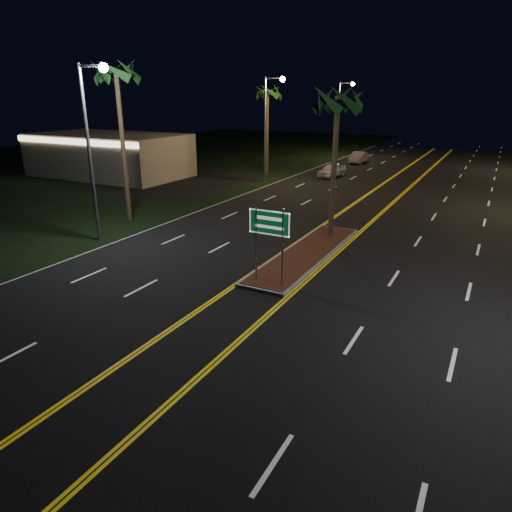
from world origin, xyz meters
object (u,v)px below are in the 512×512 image
Objects in this scene: streetlight_left_far at (341,111)px; palm_median at (338,100)px; car_near at (332,169)px; car_far at (358,157)px; commercial_building at (109,155)px; streetlight_left_near at (93,134)px; streetlight_left_mid at (269,118)px; median_island at (307,254)px; palm_left_far at (268,92)px; palm_left_near at (116,74)px; highway_sign at (269,230)px.

palm_median is (10.61, -33.50, 1.62)m from streetlight_left_far.
palm_median reaches higher than car_near.
palm_median is 1.86× the size of car_far.
streetlight_left_near is (15.39, -15.99, 3.65)m from commercial_building.
car_near is (19.44, 9.65, -1.25)m from commercial_building.
commercial_building is at bearing -132.94° from car_far.
car_far is (3.65, 16.06, -4.91)m from streetlight_left_mid.
median_island is 1.14× the size of streetlight_left_far.
median_island is at bearing -64.69° from car_near.
palm_left_far is 1.98× the size of car_far.
commercial_building reaches higher than car_near.
palm_left_near is at bearing -93.00° from streetlight_left_far.
commercial_building is 1.53× the size of palm_left_near.
highway_sign is (0.00, -4.20, 2.32)m from median_island.
car_near is (4.05, 25.65, -4.91)m from streetlight_left_near.
streetlight_left_mid is at bearing 128.17° from palm_median.
streetlight_left_far reaches higher than car_near.
highway_sign is at bearing -90.00° from palm_median.
palm_left_near is at bearing 175.43° from median_island.
streetlight_left_mid is at bearing -90.00° from streetlight_left_far.
streetlight_left_mid is 17.25m from palm_median.
palm_median is at bearing -20.05° from commercial_building.
highway_sign is 14.92m from palm_left_near.
palm_left_near reaches higher than highway_sign.
streetlight_left_near is at bearing -148.51° from palm_median.
streetlight_left_mid is at bearing 83.27° from palm_left_near.
palm_left_far reaches higher than car_near.
streetlight_left_mid is at bearing 14.61° from commercial_building.
commercial_building is 1.81× the size of palm_median.
median_island is 1.14× the size of streetlight_left_near.
streetlight_left_mid is 16.39m from palm_left_near.
streetlight_left_mid is (-10.61, 17.00, 5.57)m from median_island.
palm_left_far is at bearing 95.21° from streetlight_left_near.
streetlight_left_near reaches higher than commercial_building.
highway_sign is 37.95m from car_far.
commercial_building is at bearing -122.65° from streetlight_left_far.
highway_sign is 23.93m from streetlight_left_mid.
streetlight_left_mid is at bearing 116.59° from highway_sign.
palm_median is (10.61, -13.50, 1.62)m from streetlight_left_mid.
commercial_building reaches higher than highway_sign.
palm_left_near is 23.81m from car_near.
streetlight_left_near and streetlight_left_far have the same top height.
streetlight_left_near is 26.42m from car_near.
median_island is 4.80m from highway_sign.
highway_sign is at bearing -22.60° from palm_left_near.
palm_median is at bearing -72.42° from streetlight_left_far.
car_far is at bearing 77.18° from streetlight_left_mid.
streetlight_left_near is at bearing -64.74° from palm_left_near.
streetlight_left_near is at bearing 173.53° from highway_sign.
streetlight_left_near is 12.55m from palm_median.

